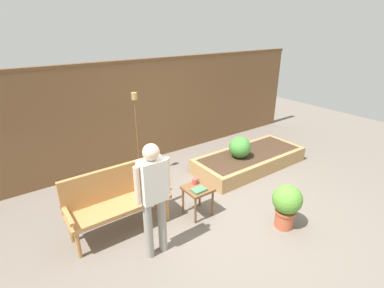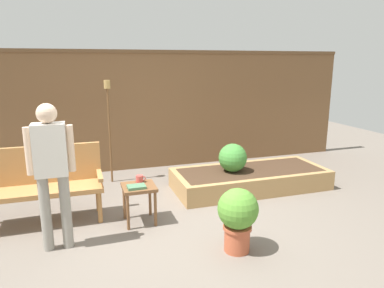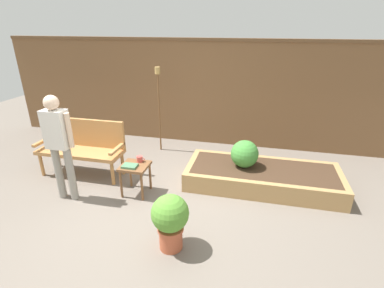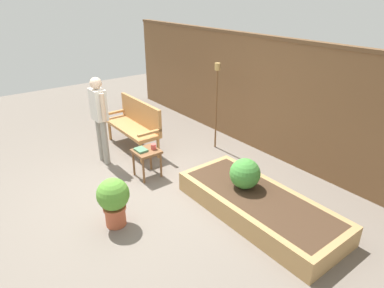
% 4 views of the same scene
% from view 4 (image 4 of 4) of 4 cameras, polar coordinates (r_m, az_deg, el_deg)
% --- Properties ---
extents(ground_plane, '(14.00, 14.00, 0.00)m').
position_cam_4_polar(ground_plane, '(5.37, -8.28, -7.87)').
color(ground_plane, '#70665B').
extents(fence_back, '(8.40, 0.14, 2.16)m').
position_cam_4_polar(fence_back, '(6.44, 11.79, 8.19)').
color(fence_back, brown).
rests_on(fence_back, ground_plane).
extents(garden_bench, '(1.44, 0.48, 0.94)m').
position_cam_4_polar(garden_bench, '(6.62, -9.54, 3.82)').
color(garden_bench, '#B77F47').
rests_on(garden_bench, ground_plane).
extents(side_table, '(0.40, 0.40, 0.48)m').
position_cam_4_polar(side_table, '(5.58, -7.72, -1.84)').
color(side_table, brown).
rests_on(side_table, ground_plane).
extents(cup_on_table, '(0.13, 0.09, 0.09)m').
position_cam_4_polar(cup_on_table, '(5.55, -6.54, -0.45)').
color(cup_on_table, '#CC4C47').
rests_on(cup_on_table, side_table).
extents(book_on_table, '(0.22, 0.16, 0.03)m').
position_cam_4_polar(book_on_table, '(5.53, -8.69, -0.99)').
color(book_on_table, '#4C7A56').
rests_on(book_on_table, side_table).
extents(potted_boxwood, '(0.43, 0.43, 0.69)m').
position_cam_4_polar(potted_boxwood, '(4.52, -13.19, -9.06)').
color(potted_boxwood, '#B75638').
rests_on(potted_boxwood, ground_plane).
extents(raised_planter_bed, '(2.40, 1.00, 0.30)m').
position_cam_4_polar(raised_planter_bed, '(4.82, 11.23, -10.23)').
color(raised_planter_bed, '#AD8451').
rests_on(raised_planter_bed, ground_plane).
extents(shrub_near_bench, '(0.44, 0.44, 0.44)m').
position_cam_4_polar(shrub_near_bench, '(4.80, 8.99, -4.99)').
color(shrub_near_bench, brown).
rests_on(shrub_near_bench, raised_planter_bed).
extents(tiki_torch, '(0.10, 0.10, 1.67)m').
position_cam_4_polar(tiki_torch, '(6.34, 4.23, 8.94)').
color(tiki_torch, brown).
rests_on(tiki_torch, ground_plane).
extents(person_by_bench, '(0.47, 0.20, 1.56)m').
position_cam_4_polar(person_by_bench, '(6.02, -15.47, 5.06)').
color(person_by_bench, gray).
rests_on(person_by_bench, ground_plane).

